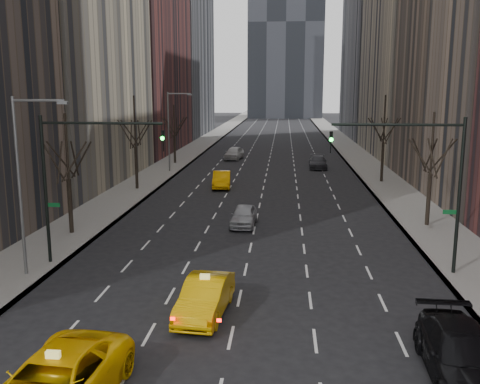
# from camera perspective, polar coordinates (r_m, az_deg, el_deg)

# --- Properties ---
(sidewalk_left) EXTENTS (4.50, 320.00, 0.15)m
(sidewalk_left) POSITION_cam_1_polar(r_m,az_deg,el_deg) (86.90, -4.72, 4.70)
(sidewalk_left) COLOR slate
(sidewalk_left) RESTS_ON ground
(sidewalk_right) EXTENTS (4.50, 320.00, 0.15)m
(sidewalk_right) POSITION_cam_1_polar(r_m,az_deg,el_deg) (86.35, 11.58, 4.48)
(sidewalk_right) COLOR slate
(sidewalk_right) RESTS_ON ground
(bld_left_far) EXTENTS (14.00, 28.00, 44.00)m
(bld_left_far) POSITION_cam_1_polar(r_m,az_deg,el_deg) (85.44, -11.93, 19.15)
(bld_left_far) COLOR brown
(bld_left_far) RESTS_ON ground
(tree_lw_b) EXTENTS (3.36, 3.50, 7.82)m
(tree_lw_b) POSITION_cam_1_polar(r_m,az_deg,el_deg) (36.48, -17.82, 1.31)
(tree_lw_b) COLOR black
(tree_lw_b) RESTS_ON ground
(tree_lw_c) EXTENTS (3.36, 3.50, 8.74)m
(tree_lw_c) POSITION_cam_1_polar(r_m,az_deg,el_deg) (51.44, -11.07, 4.66)
(tree_lw_c) COLOR black
(tree_lw_c) RESTS_ON ground
(tree_lw_d) EXTENTS (3.36, 3.50, 7.36)m
(tree_lw_d) POSITION_cam_1_polar(r_m,az_deg,el_deg) (68.90, -7.01, 5.94)
(tree_lw_d) COLOR black
(tree_lw_d) RESTS_ON ground
(tree_rw_b) EXTENTS (3.36, 3.50, 7.82)m
(tree_rw_b) POSITION_cam_1_polar(r_m,az_deg,el_deg) (38.98, 19.63, 1.78)
(tree_rw_b) COLOR black
(tree_rw_b) RESTS_ON ground
(tree_rw_c) EXTENTS (3.36, 3.50, 8.74)m
(tree_rw_c) POSITION_cam_1_polar(r_m,az_deg,el_deg) (56.39, 15.03, 5.03)
(tree_rw_c) COLOR black
(tree_rw_c) RESTS_ON ground
(traffic_mast_left) EXTENTS (6.69, 0.39, 8.00)m
(traffic_mast_left) POSITION_cam_1_polar(r_m,az_deg,el_deg) (29.64, -17.23, 2.67)
(traffic_mast_left) COLOR black
(traffic_mast_left) RESTS_ON ground
(traffic_mast_right) EXTENTS (6.69, 0.39, 8.00)m
(traffic_mast_right) POSITION_cam_1_polar(r_m,az_deg,el_deg) (28.42, 19.29, 2.21)
(traffic_mast_right) COLOR black
(traffic_mast_right) RESTS_ON ground
(streetlight_near) EXTENTS (2.83, 0.22, 9.00)m
(streetlight_near) POSITION_cam_1_polar(r_m,az_deg,el_deg) (28.53, -21.96, 2.33)
(streetlight_near) COLOR slate
(streetlight_near) RESTS_ON ground
(streetlight_far) EXTENTS (2.83, 0.22, 9.00)m
(streetlight_far) POSITION_cam_1_polar(r_m,az_deg,el_deg) (61.68, -7.31, 7.27)
(streetlight_far) COLOR slate
(streetlight_far) RESTS_ON ground
(taxi_sedan) EXTENTS (2.14, 5.01, 1.60)m
(taxi_sedan) POSITION_cam_1_polar(r_m,az_deg,el_deg) (23.19, -3.74, -11.11)
(taxi_sedan) COLOR #D89F04
(taxi_sedan) RESTS_ON ground
(silver_sedan_ahead) EXTENTS (1.86, 4.29, 1.44)m
(silver_sedan_ahead) POSITION_cam_1_polar(r_m,az_deg,el_deg) (37.66, 0.40, -2.53)
(silver_sedan_ahead) COLOR #999BA0
(silver_sedan_ahead) RESTS_ON ground
(parked_suv_black) EXTENTS (2.63, 5.95, 1.70)m
(parked_suv_black) POSITION_cam_1_polar(r_m,az_deg,el_deg) (19.87, 22.61, -15.78)
(parked_suv_black) COLOR black
(parked_suv_black) RESTS_ON ground
(far_taxi) EXTENTS (2.06, 4.90, 1.57)m
(far_taxi) POSITION_cam_1_polar(r_m,az_deg,el_deg) (52.14, -1.97, 1.33)
(far_taxi) COLOR #F29F05
(far_taxi) RESTS_ON ground
(far_suv_grey) EXTENTS (2.25, 5.23, 1.50)m
(far_suv_grey) POSITION_cam_1_polar(r_m,az_deg,el_deg) (65.57, 8.31, 3.18)
(far_suv_grey) COLOR #303035
(far_suv_grey) RESTS_ON ground
(far_car_white) EXTENTS (2.66, 5.26, 1.72)m
(far_car_white) POSITION_cam_1_polar(r_m,az_deg,el_deg) (73.18, -0.63, 4.18)
(far_car_white) COLOR beige
(far_car_white) RESTS_ON ground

